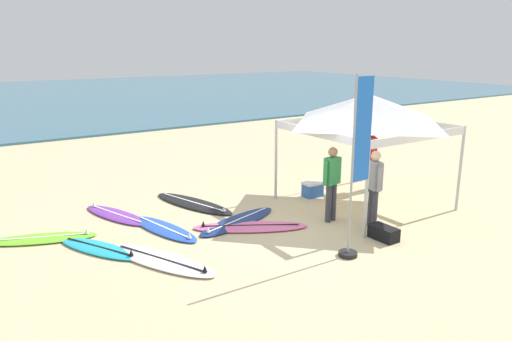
{
  "coord_description": "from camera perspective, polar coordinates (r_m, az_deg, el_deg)",
  "views": [
    {
      "loc": [
        -6.25,
        -7.83,
        3.89
      ],
      "look_at": [
        -0.12,
        1.4,
        1.0
      ],
      "focal_mm": 34.04,
      "sensor_mm": 36.0,
      "label": 1
    }
  ],
  "objects": [
    {
      "name": "surfboard_lime",
      "position": [
        10.94,
        -23.91,
        -7.31
      ],
      "size": [
        2.28,
        1.36,
        0.19
      ],
      "color": "#7AD12D",
      "rests_on": "ground"
    },
    {
      "name": "person_grey",
      "position": [
        10.7,
        13.71,
        -1.54
      ],
      "size": [
        0.34,
        0.52,
        1.71
      ],
      "color": "#383842",
      "rests_on": "ground"
    },
    {
      "name": "ground_plane",
      "position": [
        10.74,
        4.72,
        -6.66
      ],
      "size": [
        80.0,
        80.0,
        0.0
      ],
      "primitive_type": "plane",
      "color": "beige"
    },
    {
      "name": "surfboard_blue",
      "position": [
        10.71,
        -10.73,
        -6.73
      ],
      "size": [
        1.03,
        2.22,
        0.19
      ],
      "color": "blue",
      "rests_on": "ground"
    },
    {
      "name": "cooler_box",
      "position": [
        12.83,
        6.66,
        -2.2
      ],
      "size": [
        0.5,
        0.36,
        0.39
      ],
      "color": "#2D60B7",
      "rests_on": "ground"
    },
    {
      "name": "banner_flag",
      "position": [
        9.04,
        11.71,
        -0.52
      ],
      "size": [
        0.6,
        0.36,
        3.4
      ],
      "color": "#99999E",
      "rests_on": "ground"
    },
    {
      "name": "surfboard_black",
      "position": [
        12.24,
        -7.37,
        -3.86
      ],
      "size": [
        1.41,
        2.67,
        0.19
      ],
      "color": "black",
      "rests_on": "ground"
    },
    {
      "name": "gear_bag_near_tent",
      "position": [
        10.35,
        14.77,
        -7.12
      ],
      "size": [
        0.33,
        0.61,
        0.28
      ],
      "primitive_type": "cube",
      "rotation": [
        0.0,
        0.0,
        1.59
      ],
      "color": "black",
      "rests_on": "ground"
    },
    {
      "name": "surfboard_purple",
      "position": [
        11.8,
        -16.13,
        -5.03
      ],
      "size": [
        1.22,
        2.2,
        0.19
      ],
      "color": "purple",
      "rests_on": "ground"
    },
    {
      "name": "person_red",
      "position": [
        13.44,
        13.4,
        1.76
      ],
      "size": [
        0.39,
        0.47,
        1.71
      ],
      "color": "black",
      "rests_on": "ground"
    },
    {
      "name": "surfboard_navy",
      "position": [
        10.96,
        -2.15,
        -5.97
      ],
      "size": [
        2.43,
        1.32,
        0.19
      ],
      "color": "navy",
      "rests_on": "ground"
    },
    {
      "name": "surfboard_cyan",
      "position": [
        10.04,
        -17.91,
        -8.7
      ],
      "size": [
        1.43,
        2.06,
        0.19
      ],
      "color": "#23B2CC",
      "rests_on": "ground"
    },
    {
      "name": "surfboard_pink",
      "position": [
        10.64,
        -0.71,
        -6.61
      ],
      "size": [
        2.49,
        1.84,
        0.19
      ],
      "color": "pink",
      "rests_on": "ground"
    },
    {
      "name": "person_green",
      "position": [
        10.9,
        8.91,
        -1.0
      ],
      "size": [
        0.54,
        0.28,
        1.71
      ],
      "color": "#383842",
      "rests_on": "ground"
    },
    {
      "name": "surfboard_white",
      "position": [
        9.25,
        -11.04,
        -10.29
      ],
      "size": [
        1.63,
        2.55,
        0.19
      ],
      "color": "white",
      "rests_on": "ground"
    },
    {
      "name": "canopy_tent",
      "position": [
        11.96,
        13.03,
        7.04
      ],
      "size": [
        3.25,
        3.25,
        2.75
      ],
      "color": "#B7B7BC",
      "rests_on": "ground"
    },
    {
      "name": "sea",
      "position": [
        39.73,
        -24.59,
        7.76
      ],
      "size": [
        80.0,
        36.0,
        0.1
      ],
      "primitive_type": "cube",
      "color": "#386B84",
      "rests_on": "ground"
    }
  ]
}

